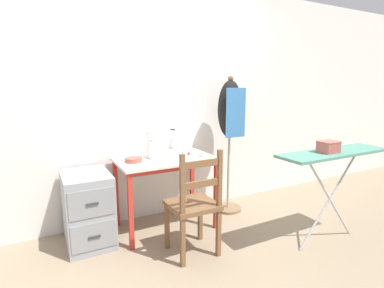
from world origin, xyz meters
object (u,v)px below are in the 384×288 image
thread_spool_near_machine (182,153)px  storage_box (328,147)px  fabric_bowl (133,160)px  dress_form (230,117)px  sewing_machine (166,144)px  scissors (202,156)px  ironing_board (334,157)px  thread_spool_mid_table (189,153)px  filing_cabinet (88,209)px  wooden_chair (194,205)px

thread_spool_near_machine → storage_box: size_ratio=0.20×
fabric_bowl → dress_form: (1.15, 0.07, 0.34)m
sewing_machine → dress_form: (0.79, 0.02, 0.23)m
scissors → ironing_board: size_ratio=0.12×
thread_spool_mid_table → filing_cabinet: (-1.03, 0.02, -0.42)m
thread_spool_mid_table → filing_cabinet: size_ratio=0.05×
sewing_machine → ironing_board: size_ratio=0.30×
sewing_machine → scissors: size_ratio=2.64×
ironing_board → filing_cabinet: bearing=152.9°
wooden_chair → filing_cabinet: bearing=141.8°
filing_cabinet → storage_box: 2.22m
sewing_machine → ironing_board: (1.19, -1.04, -0.05)m
scissors → filing_cabinet: scissors is taller
sewing_machine → thread_spool_mid_table: 0.27m
filing_cabinet → dress_form: size_ratio=0.43×
sewing_machine → storage_box: size_ratio=2.07×
sewing_machine → wooden_chair: 0.76m
fabric_bowl → storage_box: size_ratio=0.97×
sewing_machine → thread_spool_near_machine: size_ratio=10.17×
thread_spool_mid_table → ironing_board: (0.95, -1.00, 0.07)m
filing_cabinet → thread_spool_mid_table: bearing=-0.9°
thread_spool_mid_table → scissors: bearing=-54.7°
fabric_bowl → thread_spool_mid_table: fabric_bowl is taller
fabric_bowl → scissors: bearing=-8.7°
fabric_bowl → thread_spool_near_machine: size_ratio=4.75×
thread_spool_mid_table → dress_form: size_ratio=0.02×
wooden_chair → ironing_board: size_ratio=0.82×
storage_box → filing_cabinet: bearing=151.6°
ironing_board → thread_spool_near_machine: bearing=133.5°
thread_spool_near_machine → ironing_board: 1.45m
wooden_chair → ironing_board: 1.32m
filing_cabinet → storage_box: bearing=-28.4°
fabric_bowl → scissors: 0.69m
thread_spool_near_machine → filing_cabinet: (-0.98, -0.04, -0.42)m
filing_cabinet → storage_box: (1.89, -1.02, 0.59)m
dress_form → storage_box: (0.31, -1.06, -0.18)m
filing_cabinet → ironing_board: size_ratio=0.59×
fabric_bowl → sewing_machine: bearing=9.2°
thread_spool_mid_table → ironing_board: size_ratio=0.03×
sewing_machine → scissors: sewing_machine is taller
dress_form → storage_box: size_ratio=9.25×
wooden_chair → sewing_machine: bearing=88.6°
sewing_machine → wooden_chair: sewing_machine is taller
scissors → dress_form: dress_form is taller
scissors → wooden_chair: bearing=-126.1°
fabric_bowl → wooden_chair: wooden_chair is taller
sewing_machine → fabric_bowl: sewing_machine is taller
thread_spool_near_machine → sewing_machine: bearing=-175.1°
thread_spool_near_machine → thread_spool_mid_table: 0.07m
scissors → thread_spool_near_machine: 0.23m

